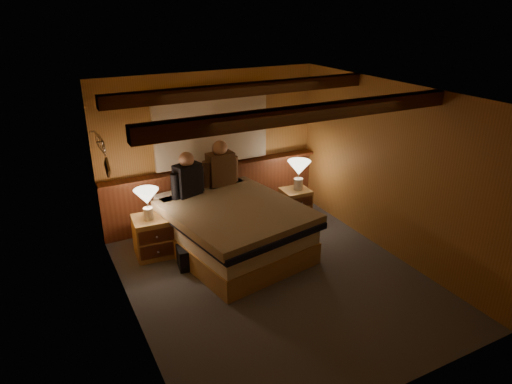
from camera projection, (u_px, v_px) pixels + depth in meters
floor at (276, 279)px, 5.94m from camera, size 4.20×4.20×0.00m
ceiling at (279, 94)px, 5.01m from camera, size 4.20×4.20×0.00m
wall_back at (211, 148)px, 7.20m from camera, size 3.60×0.00×3.60m
wall_left at (126, 226)px, 4.71m from camera, size 0.00×4.20×4.20m
wall_right at (391, 171)px, 6.24m from camera, size 0.00×4.20×4.20m
wall_front at (404, 283)px, 3.76m from camera, size 3.60×0.00×3.60m
wainscot at (214, 192)px, 7.42m from camera, size 3.60×0.23×0.94m
curtain_window at (212, 130)px, 7.01m from camera, size 2.18×0.09×1.11m
ceiling_beams at (272, 100)px, 5.17m from camera, size 3.60×1.65×0.16m
coat_rail at (101, 143)px, 5.86m from camera, size 0.05×0.55×0.24m
framed_print at (286, 118)px, 7.62m from camera, size 0.30×0.04×0.25m
bed at (232, 228)px, 6.47m from camera, size 1.95×2.36×0.72m
nightstand_left at (154, 236)px, 6.41m from camera, size 0.56×0.51×0.58m
nightstand_right at (295, 203)px, 7.57m from camera, size 0.47×0.43×0.49m
lamp_left at (147, 199)px, 6.14m from camera, size 0.34×0.34×0.44m
lamp_right at (299, 170)px, 7.36m from camera, size 0.38×0.38×0.49m
person_left at (188, 178)px, 6.59m from camera, size 0.54×0.33×0.68m
person_right at (220, 166)px, 6.98m from camera, size 0.60×0.26×0.72m
duffel_bag at (196, 255)px, 6.20m from camera, size 0.53×0.37×0.36m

